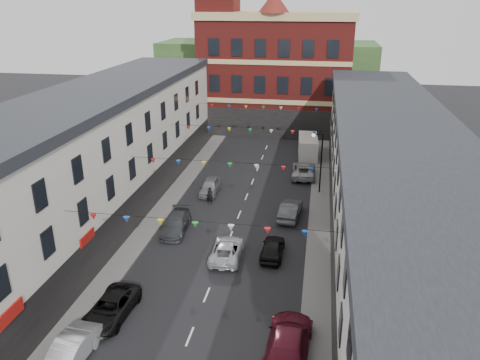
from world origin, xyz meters
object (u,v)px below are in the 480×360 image
Objects in this scene: car_right_d at (273,248)px; car_right_e at (290,210)px; car_left_b at (69,352)px; car_right_c at (288,342)px; car_left_e at (210,186)px; car_right_f at (303,170)px; car_left_c at (111,308)px; moving_car at (227,250)px; pedestrian at (210,196)px; white_van at (308,147)px; street_lamp at (319,155)px; car_left_d at (176,224)px.

car_right_e is at bearing -95.92° from car_right_d.
car_right_e is (9.92, 19.17, 0.02)m from car_left_b.
car_left_e is at bearing -63.56° from car_right_c.
car_left_e is at bearing -55.19° from car_right_d.
car_right_c is at bearing 88.88° from car_right_f.
car_right_c is (9.10, -20.78, 0.12)m from car_left_e.
car_left_b is 3.94m from car_left_c.
moving_car is 2.80× the size of pedestrian.
car_left_b is at bearing 68.18° from car_right_f.
car_right_d is (7.20, -10.80, -0.03)m from car_left_e.
white_van is (10.75, 36.10, 0.52)m from car_left_b.
street_lamp is 3.68× the size of pedestrian.
car_right_c is 1.24× the size of moving_car.
moving_car is at bearing -115.08° from street_lamp.
car_left_b is 11.29m from car_right_c.
car_right_f reaches higher than car_left_d.
pedestrian is (2.01, 16.89, 0.17)m from car_left_c.
car_right_c reaches higher than pedestrian.
car_right_c is at bearing 99.22° from car_right_e.
car_left_d is 0.84× the size of white_van.
street_lamp is 11.47m from white_van.
car_right_d is (-1.90, 9.98, -0.16)m from car_right_c.
car_left_e is 2.52× the size of pedestrian.
car_left_e is 0.93× the size of car_right_e.
moving_car is (-3.25, -0.78, -0.03)m from car_right_d.
car_right_e is at bearing 66.42° from car_left_b.
car_right_e is at bearing 84.33° from car_right_f.
white_van is (0.18, 6.72, 0.51)m from car_right_f.
car_left_b is 1.10× the size of car_right_d.
car_left_c is 27.39m from car_right_f.
car_right_c is at bearing 16.87° from car_left_b.
moving_car is at bearing -74.89° from pedestrian.
white_van reaches higher than car_right_e.
car_left_d is 1.13× the size of car_left_e.
car_right_d reaches higher than car_left_c.
car_right_c is 3.47× the size of pedestrian.
car_left_b is at bearing 55.15° from car_right_d.
car_right_d is at bearing -103.30° from street_lamp.
white_van is (9.75, 21.00, 0.56)m from car_left_d.
pedestrian is at bearing 71.88° from car_left_d.
car_right_d is at bearing -168.65° from moving_car.
car_left_e is (1.41, 19.43, 0.06)m from car_left_c.
street_lamp is at bearing 8.67° from car_left_e.
car_right_e is 7.60m from pedestrian.
white_van is at bearing 96.71° from street_lamp.
white_van is (8.85, 12.76, 0.53)m from car_left_e.
white_van reaches higher than car_right_c.
car_left_d is at bearing -97.01° from car_left_e.
pedestrian is at bearing 85.98° from car_left_c.
car_right_f is (1.47, 16.84, 0.06)m from car_right_d.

